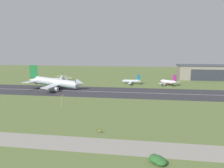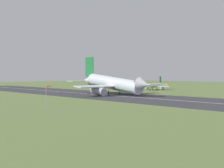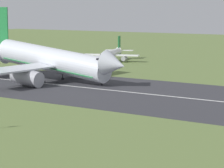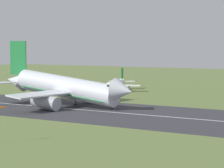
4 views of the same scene
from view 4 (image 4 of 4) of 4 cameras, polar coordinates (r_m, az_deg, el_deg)
airplane_landing at (r=158.08m, az=-5.00°, el=-0.43°), size 48.58×45.84×19.51m
airplane_parked_west at (r=210.54m, az=0.41°, el=-0.01°), size 20.47×25.67×8.77m
windsock_pole at (r=100.54m, az=-11.84°, el=-2.73°), size 1.65×2.34×6.86m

